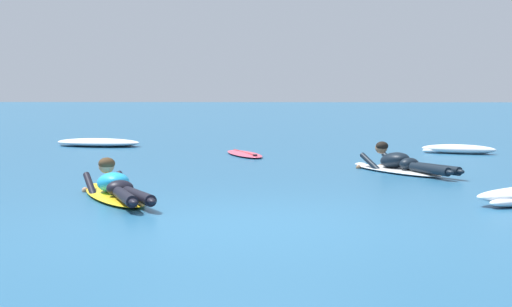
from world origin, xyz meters
TOP-DOWN VIEW (x-y plane):
  - ground_plane at (0.00, 10.00)m, footprint 120.00×120.00m
  - surfer_near at (-1.70, 1.82)m, footprint 1.50×2.56m
  - surfer_far at (2.36, 5.16)m, footprint 1.67×2.52m
  - drifting_surfboard at (-0.41, 8.49)m, footprint 1.12×2.01m
  - whitewater_front at (-4.07, 11.02)m, footprint 2.29×1.48m
  - whitewater_back at (4.15, 9.15)m, footprint 1.65×1.07m

SIDE VIEW (x-z plane):
  - ground_plane at x=0.00m, z-range 0.00..0.00m
  - drifting_surfboard at x=-0.41m, z-range -0.05..0.11m
  - whitewater_front at x=-4.07m, z-range -0.01..0.18m
  - whitewater_back at x=4.15m, z-range -0.01..0.19m
  - surfer_near at x=-1.70m, z-range -0.14..0.40m
  - surfer_far at x=2.36m, z-range -0.14..0.41m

